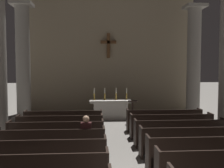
{
  "coord_description": "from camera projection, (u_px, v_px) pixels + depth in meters",
  "views": [
    {
      "loc": [
        -0.84,
        -4.74,
        2.79
      ],
      "look_at": [
        0.0,
        8.03,
        1.93
      ],
      "focal_mm": 43.12,
      "sensor_mm": 36.0,
      "label": 1
    }
  ],
  "objects": [
    {
      "name": "candlestick_outer_right",
      "position": [
        127.0,
        96.0,
        14.16
      ],
      "size": [
        0.16,
        0.16,
        0.62
      ],
      "color": "#B79338",
      "rests_on": "altar"
    },
    {
      "name": "lone_worshipper",
      "position": [
        86.0,
        136.0,
        8.09
      ],
      "size": [
        0.32,
        0.43,
        1.32
      ],
      "color": "#26262B",
      "rests_on": "ground"
    },
    {
      "name": "pew_left_row_5",
      "position": [
        56.0,
        134.0,
        9.08
      ],
      "size": [
        3.2,
        0.5,
        0.95
      ],
      "color": "black",
      "rests_on": "ground"
    },
    {
      "name": "candlestick_inner_left",
      "position": [
        105.0,
        96.0,
        14.09
      ],
      "size": [
        0.16,
        0.16,
        0.62
      ],
      "color": "#B79338",
      "rests_on": "altar"
    },
    {
      "name": "pew_left_row_7",
      "position": [
        64.0,
        121.0,
        11.24
      ],
      "size": [
        3.2,
        0.5,
        0.95
      ],
      "color": "black",
      "rests_on": "ground"
    },
    {
      "name": "pew_right_row_4",
      "position": [
        191.0,
        141.0,
        8.28
      ],
      "size": [
        3.2,
        0.5,
        0.95
      ],
      "color": "black",
      "rests_on": "ground"
    },
    {
      "name": "column_right_third",
      "position": [
        194.0,
        63.0,
        14.54
      ],
      "size": [
        1.09,
        1.09,
        6.04
      ],
      "color": "gray",
      "rests_on": "ground"
    },
    {
      "name": "candlestick_outer_left",
      "position": [
        94.0,
        96.0,
        14.05
      ],
      "size": [
        0.16,
        0.16,
        0.62
      ],
      "color": "#B79338",
      "rests_on": "altar"
    },
    {
      "name": "lectern",
      "position": [
        132.0,
        112.0,
        13.02
      ],
      "size": [
        0.44,
        0.36,
        1.15
      ],
      "color": "black",
      "rests_on": "ground"
    },
    {
      "name": "pew_right_row_7",
      "position": [
        164.0,
        120.0,
        11.52
      ],
      "size": [
        3.2,
        0.5,
        0.95
      ],
      "color": "black",
      "rests_on": "ground"
    },
    {
      "name": "pew_right_row_6",
      "position": [
        171.0,
        125.0,
        10.44
      ],
      "size": [
        3.2,
        0.5,
        0.95
      ],
      "color": "black",
      "rests_on": "ground"
    },
    {
      "name": "pew_right_row_3",
      "position": [
        206.0,
        152.0,
        7.19
      ],
      "size": [
        3.2,
        0.5,
        0.95
      ],
      "color": "black",
      "rests_on": "ground"
    },
    {
      "name": "column_left_third",
      "position": [
        23.0,
        63.0,
        13.95
      ],
      "size": [
        1.09,
        1.09,
        6.04
      ],
      "color": "gray",
      "rests_on": "ground"
    },
    {
      "name": "candlestick_inner_right",
      "position": [
        116.0,
        96.0,
        14.13
      ],
      "size": [
        0.16,
        0.16,
        0.62
      ],
      "color": "#B79338",
      "rests_on": "altar"
    },
    {
      "name": "pew_left_row_3",
      "position": [
        44.0,
        156.0,
        6.91
      ],
      "size": [
        3.2,
        0.5,
        0.95
      ],
      "color": "black",
      "rests_on": "ground"
    },
    {
      "name": "pew_left_row_4",
      "position": [
        51.0,
        144.0,
        8.0
      ],
      "size": [
        3.2,
        0.5,
        0.95
      ],
      "color": "black",
      "rests_on": "ground"
    },
    {
      "name": "pew_left_row_6",
      "position": [
        60.0,
        127.0,
        10.16
      ],
      "size": [
        3.2,
        0.5,
        0.95
      ],
      "color": "black",
      "rests_on": "ground"
    },
    {
      "name": "pew_right_row_5",
      "position": [
        180.0,
        132.0,
        9.36
      ],
      "size": [
        3.2,
        0.5,
        0.95
      ],
      "color": "black",
      "rests_on": "ground"
    },
    {
      "name": "apse_with_cross",
      "position": [
        108.0,
        52.0,
        16.1
      ],
      "size": [
        10.23,
        0.42,
        7.23
      ],
      "color": "gray",
      "rests_on": "ground"
    },
    {
      "name": "altar",
      "position": [
        110.0,
        109.0,
        14.15
      ],
      "size": [
        2.2,
        0.9,
        1.01
      ],
      "color": "#BCB7AD",
      "rests_on": "ground"
    }
  ]
}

